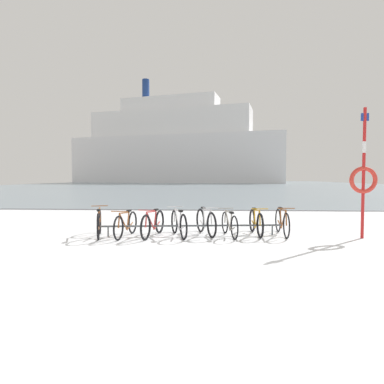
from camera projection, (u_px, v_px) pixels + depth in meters
The scene contains 12 objects.
ground at pixel (202, 186), 59.91m from camera, with size 80.00×132.00×0.08m.
bike_rack at pixel (191, 226), 9.09m from camera, with size 5.07×0.58×0.31m.
bicycle_0 at pixel (99, 223), 8.91m from camera, with size 0.60×1.62×0.83m.
bicycle_1 at pixel (126, 224), 8.93m from camera, with size 0.46×1.69×0.76m.
bicycle_2 at pixel (153, 224), 8.96m from camera, with size 0.50×1.74×0.79m.
bicycle_3 at pixel (179, 223), 8.99m from camera, with size 0.68×1.63×0.80m.
bicycle_4 at pixel (206, 222), 9.21m from camera, with size 0.67×1.60×0.82m.
bicycle_5 at pixel (229, 224), 9.01m from camera, with size 0.50×1.57×0.75m.
bicycle_6 at pixel (256, 222), 9.22m from camera, with size 0.46×1.67×0.79m.
bicycle_7 at pixel (282, 222), 9.18m from camera, with size 0.46×1.75×0.81m.
rescue_post at pixel (363, 176), 8.65m from camera, with size 0.72×0.11×3.47m.
ferry_ship at pixel (174, 148), 90.44m from camera, with size 59.98×24.10×29.06m.
Camera 1 is at (1.44, -6.01, 1.64)m, focal length 30.56 mm.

